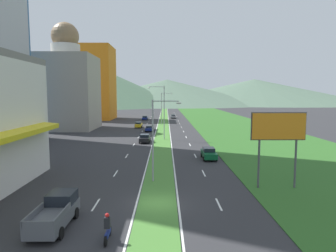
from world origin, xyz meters
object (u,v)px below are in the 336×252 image
at_px(street_lamp_mid, 162,109).
at_px(car_4, 150,128).
at_px(street_lamp_far, 163,106).
at_px(pickup_truck_0, 56,212).
at_px(car_2, 139,125).
at_px(car_6, 145,138).
at_px(street_lamp_near, 156,134).
at_px(car_3, 145,118).
at_px(car_5, 173,116).
at_px(motorcycle_rider, 108,229).
at_px(car_1, 209,153).
at_px(billboard_roadside, 279,130).

xyz_separation_m(street_lamp_mid, car_4, (-3.36, 14.03, -5.44)).
bearing_deg(street_lamp_far, pickup_truck_0, -95.54).
height_order(car_2, car_6, car_6).
height_order(street_lamp_near, car_4, street_lamp_near).
height_order(street_lamp_mid, pickup_truck_0, street_lamp_mid).
relative_size(car_6, pickup_truck_0, 0.88).
relative_size(street_lamp_mid, street_lamp_far, 1.12).
bearing_deg(car_6, street_lamp_far, -5.46).
bearing_deg(car_4, street_lamp_near, -176.02).
relative_size(car_2, car_3, 1.08).
xyz_separation_m(car_2, car_6, (3.49, -25.62, -0.00)).
distance_m(car_2, car_4, 8.88).
bearing_deg(pickup_truck_0, car_5, -6.34).
xyz_separation_m(street_lamp_mid, motorcycle_rider, (-2.98, -42.31, -5.42)).
relative_size(car_1, car_3, 1.08).
bearing_deg(street_lamp_mid, car_5, 86.26).
height_order(street_lamp_far, billboard_roadside, street_lamp_far).
height_order(car_2, car_4, car_2).
bearing_deg(pickup_truck_0, car_6, -5.61).
bearing_deg(car_2, car_5, -17.76).
distance_m(car_5, car_6, 58.56).
bearing_deg(car_2, car_6, -172.24).
distance_m(street_lamp_mid, car_2, 23.84).
height_order(street_lamp_mid, car_1, street_lamp_mid).
bearing_deg(car_6, car_3, 3.90).
bearing_deg(car_6, street_lamp_mid, -44.40).
xyz_separation_m(street_lamp_near, car_3, (-6.48, 76.94, -4.24)).
height_order(street_lamp_mid, car_5, street_lamp_mid).
bearing_deg(pickup_truck_0, motorcycle_rider, -118.71).
bearing_deg(car_3, billboard_roadside, -167.06).
relative_size(street_lamp_far, motorcycle_rider, 4.81).
distance_m(street_lamp_near, car_3, 77.33).
bearing_deg(car_2, motorcycle_rider, -176.58).
height_order(billboard_roadside, pickup_truck_0, billboard_roadside).
xyz_separation_m(street_lamp_mid, car_3, (-6.81, 47.43, -5.43)).
bearing_deg(car_3, car_4, -174.11).
relative_size(billboard_roadside, pickup_truck_0, 1.37).
xyz_separation_m(street_lamp_near, car_2, (-6.51, 51.71, -4.19)).
distance_m(car_3, car_6, 50.97).
distance_m(street_lamp_mid, car_4, 15.42).
xyz_separation_m(car_5, motorcycle_rider, (-6.56, -97.04, -0.01)).
height_order(car_3, car_4, car_3).
distance_m(billboard_roadside, car_3, 81.52).
relative_size(billboard_roadside, car_5, 1.58).
distance_m(street_lamp_mid, street_lamp_far, 29.48).
height_order(car_1, car_2, car_1).
relative_size(car_3, pickup_truck_0, 0.79).
height_order(billboard_roadside, car_5, billboard_roadside).
xyz_separation_m(street_lamp_mid, street_lamp_far, (-0.20, 29.47, -0.59)).
bearing_deg(street_lamp_mid, billboard_roadside, -70.29).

